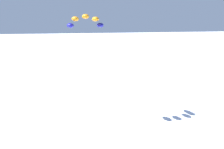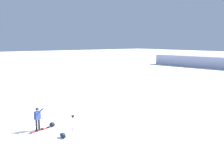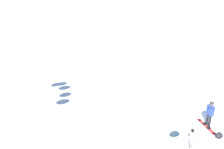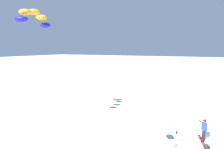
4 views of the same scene
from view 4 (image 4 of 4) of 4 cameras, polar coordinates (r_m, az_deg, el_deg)
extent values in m
plane|color=white|center=(14.96, 26.39, -19.58)|extent=(300.00, 300.00, 0.00)
cylinder|color=black|center=(14.81, 29.73, -18.34)|extent=(0.14, 0.14, 0.83)
cylinder|color=black|center=(14.99, 29.42, -17.97)|extent=(0.14, 0.14, 0.83)
cube|color=navy|center=(14.61, 29.79, -15.67)|extent=(0.36, 0.46, 0.59)
sphere|color=tan|center=(14.44, 29.93, -14.09)|extent=(0.22, 0.22, 0.22)
sphere|color=black|center=(14.43, 29.94, -13.98)|extent=(0.24, 0.24, 0.24)
cylinder|color=navy|center=(14.21, 29.22, -14.54)|extent=(0.54, 0.24, 0.41)
cylinder|color=navy|center=(14.78, 29.58, -15.36)|extent=(0.09, 0.09, 0.59)
cube|color=#B23333|center=(15.00, 29.09, -19.66)|extent=(0.56, 1.52, 0.02)
cylinder|color=#B23333|center=(14.38, 29.92, -21.04)|extent=(0.26, 0.26, 0.02)
cylinder|color=#B23333|center=(15.64, 28.34, -18.38)|extent=(0.26, 0.26, 0.02)
cube|color=black|center=(14.79, 29.34, -19.88)|extent=(0.22, 0.18, 0.08)
cube|color=black|center=(15.17, 28.87, -19.10)|extent=(0.22, 0.18, 0.08)
ellipsoid|color=navy|center=(16.03, -22.53, 15.73)|extent=(1.12, 0.87, 0.44)
ellipsoid|color=orange|center=(15.70, -23.65, 17.98)|extent=(1.12, 0.87, 0.44)
ellipsoid|color=orange|center=(14.89, -25.91, 19.28)|extent=(1.12, 0.87, 0.44)
ellipsoid|color=orange|center=(14.03, -28.31, 18.85)|extent=(1.12, 0.87, 0.44)
ellipsoid|color=navy|center=(13.53, -29.44, 16.66)|extent=(1.12, 0.87, 0.44)
ellipsoid|color=#192833|center=(14.22, 19.73, -19.98)|extent=(0.64, 0.34, 0.32)
cube|color=#263A47|center=(14.17, 19.76, -19.58)|extent=(0.39, 0.21, 0.08)
cylinder|color=#262628|center=(13.27, 21.70, -20.48)|extent=(0.07, 0.38, 1.08)
cylinder|color=#262628|center=(13.04, 21.00, -20.99)|extent=(0.33, 0.22, 1.08)
cylinder|color=#262628|center=(13.06, 22.50, -21.03)|extent=(0.36, 0.14, 1.08)
cube|color=black|center=(12.85, 21.89, -18.66)|extent=(0.10, 0.10, 0.06)
cube|color=black|center=(12.81, 21.91, -18.34)|extent=(0.12, 0.16, 0.10)
ellipsoid|color=black|center=(14.03, 30.41, -21.17)|extent=(0.58, 0.55, 0.31)
cube|color=#2C2C33|center=(13.98, 30.45, -20.78)|extent=(0.35, 0.33, 0.08)
camera|label=1|loc=(11.08, 69.57, 16.00)|focal=29.76mm
camera|label=2|loc=(24.20, -13.20, 7.40)|focal=38.26mm
camera|label=3|loc=(5.76, -45.15, 22.64)|focal=36.99mm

